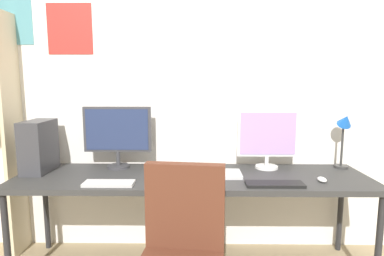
% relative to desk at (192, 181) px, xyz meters
% --- Properties ---
extents(wall_back, '(5.01, 0.11, 2.60)m').
position_rel_desk_xyz_m(wall_back, '(-0.00, 0.42, 0.61)').
color(wall_back, silver).
rests_on(wall_back, ground_plane).
extents(desk, '(2.61, 0.68, 0.74)m').
position_rel_desk_xyz_m(desk, '(0.00, 0.00, 0.00)').
color(desk, '#333333').
rests_on(desk, ground_plane).
extents(monitor_left, '(0.54, 0.18, 0.50)m').
position_rel_desk_xyz_m(monitor_left, '(-0.60, 0.21, 0.33)').
color(monitor_left, '#38383D').
rests_on(monitor_left, desk).
extents(monitor_right, '(0.48, 0.18, 0.47)m').
position_rel_desk_xyz_m(monitor_right, '(0.60, 0.21, 0.30)').
color(monitor_right, silver).
rests_on(monitor_right, desk).
extents(pc_tower, '(0.17, 0.34, 0.40)m').
position_rel_desk_xyz_m(pc_tower, '(-1.19, 0.10, 0.25)').
color(pc_tower, '#38383D').
rests_on(pc_tower, desk).
extents(desk_lamp, '(0.11, 0.16, 0.46)m').
position_rel_desk_xyz_m(desk_lamp, '(1.21, 0.21, 0.36)').
color(desk_lamp, '#333333').
rests_on(desk_lamp, desk).
extents(keyboard_left, '(0.34, 0.13, 0.02)m').
position_rel_desk_xyz_m(keyboard_left, '(-0.56, -0.23, 0.06)').
color(keyboard_left, silver).
rests_on(keyboard_left, desk).
extents(keyboard_right, '(0.39, 0.13, 0.02)m').
position_rel_desk_xyz_m(keyboard_right, '(0.56, -0.23, 0.06)').
color(keyboard_right, black).
rests_on(keyboard_right, desk).
extents(mouse_left_side, '(0.06, 0.10, 0.03)m').
position_rel_desk_xyz_m(mouse_left_side, '(-0.06, -0.21, 0.06)').
color(mouse_left_side, silver).
rests_on(mouse_left_side, desk).
extents(mouse_right_side, '(0.06, 0.10, 0.03)m').
position_rel_desk_xyz_m(mouse_right_side, '(0.91, -0.14, 0.06)').
color(mouse_right_side, silver).
rests_on(mouse_right_side, desk).
extents(laptop_closed, '(0.32, 0.22, 0.02)m').
position_rel_desk_xyz_m(laptop_closed, '(0.21, -0.00, 0.06)').
color(laptop_closed, silver).
rests_on(laptop_closed, desk).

